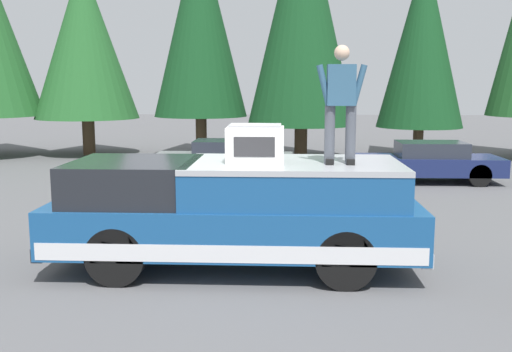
# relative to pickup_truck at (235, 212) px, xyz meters

# --- Properties ---
(ground_plane) EXTENTS (90.00, 90.00, 0.00)m
(ground_plane) POSITION_rel_pickup_truck_xyz_m (0.04, 0.33, -0.87)
(ground_plane) COLOR #565659
(pickup_truck) EXTENTS (2.01, 5.54, 1.65)m
(pickup_truck) POSITION_rel_pickup_truck_xyz_m (0.00, 0.00, 0.00)
(pickup_truck) COLOR navy
(pickup_truck) RESTS_ON ground
(compressor_unit) EXTENTS (0.65, 0.84, 0.56)m
(compressor_unit) POSITION_rel_pickup_truck_xyz_m (-0.07, -0.31, 1.05)
(compressor_unit) COLOR white
(compressor_unit) RESTS_ON pickup_truck
(person_on_truck_bed) EXTENTS (0.29, 0.72, 1.69)m
(person_on_truck_bed) POSITION_rel_pickup_truck_xyz_m (-0.20, -1.54, 1.68)
(person_on_truck_bed) COLOR #4C515B
(person_on_truck_bed) RESTS_ON pickup_truck
(parked_car_navy) EXTENTS (1.64, 4.10, 1.16)m
(parked_car_navy) POSITION_rel_pickup_truck_xyz_m (8.17, -4.86, -0.29)
(parked_car_navy) COLOR navy
(parked_car_navy) RESTS_ON ground
(parked_car_grey) EXTENTS (1.64, 4.10, 1.16)m
(parked_car_grey) POSITION_rel_pickup_truck_xyz_m (8.38, 1.03, -0.29)
(parked_car_grey) COLOR gray
(parked_car_grey) RESTS_ON ground
(conifer_left) EXTENTS (3.24, 3.24, 7.70)m
(conifer_left) POSITION_rel_pickup_truck_xyz_m (14.02, -5.88, 3.55)
(conifer_left) COLOR #4C3826
(conifer_left) RESTS_ON ground
(conifer_center_left) EXTENTS (4.03, 4.03, 9.70)m
(conifer_center_left) POSITION_rel_pickup_truck_xyz_m (13.46, -1.36, 4.60)
(conifer_center_left) COLOR #4C3826
(conifer_center_left) RESTS_ON ground
(conifer_center_right) EXTENTS (3.59, 3.59, 8.76)m
(conifer_center_right) POSITION_rel_pickup_truck_xyz_m (14.07, 2.52, 4.27)
(conifer_center_right) COLOR #4C3826
(conifer_center_right) RESTS_ON ground
(conifer_right) EXTENTS (4.03, 4.03, 7.48)m
(conifer_right) POSITION_rel_pickup_truck_xyz_m (14.16, 7.04, 3.58)
(conifer_right) COLOR #4C3826
(conifer_right) RESTS_ON ground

